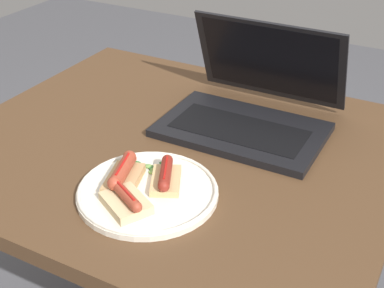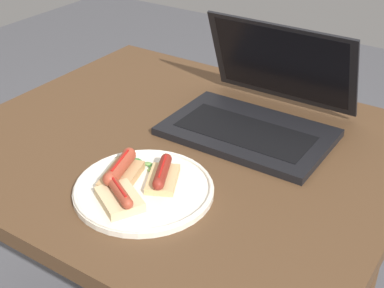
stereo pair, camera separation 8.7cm
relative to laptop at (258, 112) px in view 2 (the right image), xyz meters
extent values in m
cube|color=#4C331E|center=(-0.12, -0.16, -0.06)|extent=(1.00, 0.86, 0.04)
cylinder|color=#4C331E|center=(0.30, 0.18, -0.45)|extent=(0.04, 0.04, 0.74)
cylinder|color=#4C331E|center=(-0.53, 0.18, -0.45)|extent=(0.04, 0.04, 0.74)
cube|color=black|center=(0.00, -0.05, -0.03)|extent=(0.38, 0.24, 0.02)
cube|color=black|center=(0.00, -0.06, -0.02)|extent=(0.31, 0.13, 0.00)
cube|color=black|center=(0.00, 0.12, 0.08)|extent=(0.38, 0.09, 0.22)
cube|color=black|center=(0.00, 0.11, 0.08)|extent=(0.34, 0.07, 0.19)
cylinder|color=silver|center=(-0.06, -0.36, -0.04)|extent=(0.28, 0.28, 0.01)
torus|color=silver|center=(-0.06, -0.36, -0.03)|extent=(0.27, 0.27, 0.01)
cube|color=tan|center=(-0.04, -0.32, -0.02)|extent=(0.09, 0.11, 0.01)
cylinder|color=maroon|center=(-0.04, -0.32, 0.00)|extent=(0.06, 0.09, 0.02)
sphere|color=maroon|center=(-0.02, -0.37, 0.00)|extent=(0.02, 0.02, 0.02)
sphere|color=maroon|center=(-0.06, -0.28, 0.00)|extent=(0.02, 0.02, 0.02)
cylinder|color=red|center=(-0.04, -0.32, 0.01)|extent=(0.04, 0.07, 0.00)
cube|color=#D6B784|center=(-0.07, -0.43, -0.02)|extent=(0.12, 0.11, 0.02)
cylinder|color=#9E3D28|center=(-0.07, -0.43, 0.00)|extent=(0.09, 0.06, 0.02)
sphere|color=#9E3D28|center=(-0.11, -0.40, 0.00)|extent=(0.02, 0.02, 0.02)
sphere|color=#9E3D28|center=(-0.03, -0.45, 0.00)|extent=(0.02, 0.02, 0.02)
cylinder|color=red|center=(-0.07, -0.43, 0.01)|extent=(0.07, 0.04, 0.00)
cube|color=tan|center=(-0.12, -0.36, -0.02)|extent=(0.09, 0.12, 0.02)
cylinder|color=#9E3D28|center=(-0.12, -0.36, 0.00)|extent=(0.05, 0.10, 0.03)
sphere|color=#9E3D28|center=(-0.10, -0.41, 0.00)|extent=(0.03, 0.03, 0.03)
sphere|color=#9E3D28|center=(-0.13, -0.32, 0.00)|extent=(0.03, 0.03, 0.03)
cylinder|color=red|center=(-0.12, -0.36, 0.02)|extent=(0.03, 0.08, 0.01)
ellipsoid|color=#387A33|center=(-0.13, -0.29, -0.03)|extent=(0.02, 0.02, 0.01)
ellipsoid|color=#709E4C|center=(-0.08, -0.29, -0.03)|extent=(0.04, 0.03, 0.01)
ellipsoid|color=#709E4C|center=(-0.10, -0.29, -0.03)|extent=(0.02, 0.02, 0.01)
ellipsoid|color=#2D662D|center=(-0.09, -0.29, -0.03)|extent=(0.03, 0.02, 0.01)
ellipsoid|color=#709E4C|center=(-0.09, -0.28, -0.03)|extent=(0.01, 0.02, 0.00)
ellipsoid|color=#2D662D|center=(-0.08, -0.27, -0.03)|extent=(0.02, 0.01, 0.01)
ellipsoid|color=#709E4C|center=(-0.08, -0.30, -0.03)|extent=(0.03, 0.02, 0.01)
camera|label=1|loc=(0.42, -1.07, 0.58)|focal=50.00mm
camera|label=2|loc=(0.49, -1.02, 0.58)|focal=50.00mm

